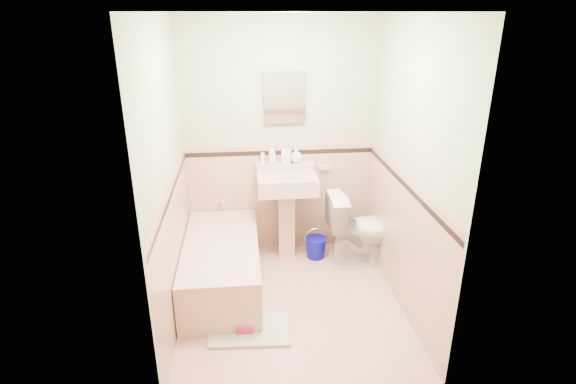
{
  "coord_description": "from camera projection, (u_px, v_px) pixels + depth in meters",
  "views": [
    {
      "loc": [
        -0.39,
        -3.52,
        2.49
      ],
      "look_at": [
        0.0,
        0.25,
        1.0
      ],
      "focal_mm": 28.38,
      "sensor_mm": 36.0,
      "label": 1
    }
  ],
  "objects": [
    {
      "name": "shoe",
      "position": [
        245.0,
        329.0,
        3.76
      ],
      "size": [
        0.14,
        0.07,
        0.05
      ],
      "primitive_type": "cube",
      "rotation": [
        0.0,
        0.0,
        0.03
      ],
      "color": "#BF1E59",
      "rests_on": "bath_mat"
    },
    {
      "name": "wainscot_left",
      "position": [
        176.0,
        250.0,
        3.89
      ],
      "size": [
        0.0,
        2.2,
        2.2
      ],
      "primitive_type": "plane",
      "rotation": [
        1.57,
        0.0,
        1.57
      ],
      "color": "tan",
      "rests_on": "ground"
    },
    {
      "name": "wainscot_back",
      "position": [
        280.0,
        198.0,
        4.99
      ],
      "size": [
        2.0,
        0.0,
        2.0
      ],
      "primitive_type": "plane",
      "rotation": [
        1.57,
        0.0,
        0.0
      ],
      "color": "tan",
      "rests_on": "ground"
    },
    {
      "name": "medicine_cabinet",
      "position": [
        285.0,
        98.0,
        4.58
      ],
      "size": [
        0.37,
        0.04,
        0.46
      ],
      "primitive_type": "cube",
      "color": "white",
      "rests_on": "wall_back"
    },
    {
      "name": "ceiling",
      "position": [
        292.0,
        12.0,
        3.29
      ],
      "size": [
        2.2,
        2.2,
        0.0
      ],
      "primitive_type": "plane",
      "rotation": [
        3.14,
        0.0,
        0.0
      ],
      "color": "white",
      "rests_on": "ground"
    },
    {
      "name": "soap_bottle_left",
      "position": [
        272.0,
        154.0,
        4.75
      ],
      "size": [
        0.09,
        0.09,
        0.2
      ],
      "primitive_type": "imported",
      "rotation": [
        0.0,
        0.0,
        0.21
      ],
      "color": "#B2B2B2",
      "rests_on": "sink"
    },
    {
      "name": "wall_left",
      "position": [
        168.0,
        179.0,
        3.65
      ],
      "size": [
        0.0,
        2.5,
        2.5
      ],
      "primitive_type": "plane",
      "rotation": [
        1.57,
        0.0,
        1.57
      ],
      "color": "beige",
      "rests_on": "ground"
    },
    {
      "name": "bucket",
      "position": [
        316.0,
        248.0,
        4.95
      ],
      "size": [
        0.29,
        0.29,
        0.23
      ],
      "primitive_type": null,
      "rotation": [
        0.0,
        0.0,
        -0.3
      ],
      "color": "#06068D",
      "rests_on": "floor"
    },
    {
      "name": "accent_front",
      "position": [
        310.0,
        253.0,
        2.8
      ],
      "size": [
        2.0,
        0.0,
        2.0
      ],
      "primitive_type": "plane",
      "rotation": [
        -1.57,
        0.0,
        0.0
      ],
      "color": "black",
      "rests_on": "ground"
    },
    {
      "name": "wall_front",
      "position": [
        311.0,
        235.0,
        2.73
      ],
      "size": [
        2.5,
        0.0,
        2.5
      ],
      "primitive_type": "plane",
      "rotation": [
        -1.57,
        0.0,
        0.0
      ],
      "color": "beige",
      "rests_on": "ground"
    },
    {
      "name": "cap_front",
      "position": [
        311.0,
        238.0,
        2.76
      ],
      "size": [
        2.0,
        0.0,
        2.0
      ],
      "primitive_type": "plane",
      "rotation": [
        -1.57,
        0.0,
        0.0
      ],
      "color": "tan",
      "rests_on": "ground"
    },
    {
      "name": "bath_mat",
      "position": [
        250.0,
        329.0,
        3.83
      ],
      "size": [
        0.69,
        0.48,
        0.03
      ],
      "primitive_type": "cube",
      "rotation": [
        0.0,
        0.0,
        -0.06
      ],
      "color": "gray",
      "rests_on": "floor"
    },
    {
      "name": "accent_right",
      "position": [
        405.0,
        185.0,
        3.89
      ],
      "size": [
        0.0,
        2.2,
        2.2
      ],
      "primitive_type": "plane",
      "rotation": [
        1.57,
        0.0,
        -1.57
      ],
      "color": "black",
      "rests_on": "ground"
    },
    {
      "name": "sink",
      "position": [
        287.0,
        217.0,
        4.83
      ],
      "size": [
        0.61,
        0.5,
        0.95
      ],
      "primitive_type": null,
      "color": "tan",
      "rests_on": "floor"
    },
    {
      "name": "accent_left",
      "position": [
        171.0,
        194.0,
        3.7
      ],
      "size": [
        0.0,
        2.2,
        2.2
      ],
      "primitive_type": "plane",
      "rotation": [
        1.57,
        0.0,
        1.57
      ],
      "color": "black",
      "rests_on": "ground"
    },
    {
      "name": "soap_dish",
      "position": [
        324.0,
        167.0,
        4.89
      ],
      "size": [
        0.11,
        0.06,
        0.04
      ],
      "primitive_type": "cube",
      "color": "tan",
      "rests_on": "wall_back"
    },
    {
      "name": "wall_right",
      "position": [
        409.0,
        171.0,
        3.85
      ],
      "size": [
        0.0,
        2.5,
        2.5
      ],
      "primitive_type": "plane",
      "rotation": [
        1.57,
        0.0,
        -1.57
      ],
      "color": "beige",
      "rests_on": "ground"
    },
    {
      "name": "soap_bottle_right",
      "position": [
        296.0,
        155.0,
        4.78
      ],
      "size": [
        0.14,
        0.14,
        0.16
      ],
      "primitive_type": "imported",
      "rotation": [
        0.0,
        0.0,
        -0.08
      ],
      "color": "#B2B2B2",
      "rests_on": "sink"
    },
    {
      "name": "cap_right",
      "position": [
        406.0,
        174.0,
        3.85
      ],
      "size": [
        0.0,
        2.2,
        2.2
      ],
      "primitive_type": "plane",
      "rotation": [
        1.57,
        0.0,
        -1.57
      ],
      "color": "tan",
      "rests_on": "ground"
    },
    {
      "name": "floor",
      "position": [
        291.0,
        302.0,
        4.21
      ],
      "size": [
        2.2,
        2.2,
        0.0
      ],
      "primitive_type": "plane",
      "color": "tan",
      "rests_on": "ground"
    },
    {
      "name": "tub_faucet",
      "position": [
        222.0,
        199.0,
        4.89
      ],
      "size": [
        0.04,
        0.12,
        0.04
      ],
      "primitive_type": "cylinder",
      "rotation": [
        1.57,
        0.0,
        0.0
      ],
      "color": "silver",
      "rests_on": "wall_back"
    },
    {
      "name": "toilet",
      "position": [
        364.0,
        229.0,
        4.75
      ],
      "size": [
        0.78,
        0.45,
        0.79
      ],
      "primitive_type": "imported",
      "rotation": [
        0.0,
        0.0,
        1.58
      ],
      "color": "white",
      "rests_on": "floor"
    },
    {
      "name": "tube",
      "position": [
        263.0,
        158.0,
        4.76
      ],
      "size": [
        0.04,
        0.04,
        0.12
      ],
      "primitive_type": "cylinder",
      "rotation": [
        0.0,
        0.0,
        -0.04
      ],
      "color": "white",
      "rests_on": "sink"
    },
    {
      "name": "bathtub",
      "position": [
        222.0,
        266.0,
        4.37
      ],
      "size": [
        0.7,
        1.5,
        0.45
      ],
      "primitive_type": "cube",
      "color": "tan",
      "rests_on": "floor"
    },
    {
      "name": "cap_left",
      "position": [
        170.0,
        183.0,
        3.67
      ],
      "size": [
        0.0,
        2.2,
        2.2
      ],
      "primitive_type": "plane",
      "rotation": [
        1.57,
        0.0,
        1.57
      ],
      "color": "tan",
      "rests_on": "ground"
    },
    {
      "name": "wall_back",
      "position": [
        280.0,
        140.0,
        4.77
      ],
      "size": [
        2.5,
        0.0,
        2.5
      ],
      "primitive_type": "plane",
      "rotation": [
        1.57,
        0.0,
        0.0
      ],
      "color": "beige",
      "rests_on": "ground"
    },
    {
      "name": "sink_faucet",
      "position": [
        285.0,
        170.0,
        4.79
      ],
      "size": [
        0.02,
        0.02,
        0.1
      ],
      "primitive_type": "cylinder",
      "color": "silver",
      "rests_on": "sink"
    },
    {
      "name": "wainscot_front",
      "position": [
        309.0,
        323.0,
        2.98
      ],
      "size": [
        2.0,
        0.0,
        2.0
      ],
      "primitive_type": "plane",
      "rotation": [
        -1.57,
        0.0,
        0.0
      ],
      "color": "tan",
      "rests_on": "ground"
    },
    {
      "name": "cap_back",
      "position": [
        280.0,
        144.0,
        4.76
      ],
      "size": [
        2.0,
        0.0,
        2.0
      ],
      "primitive_type": "plane",
      "rotation": [
        1.57,
        0.0,
        0.0
      ],
      "color": "tan",
      "rests_on": "ground"
    },
    {
      "name": "soap_bottle_mid",
      "position": [
        286.0,
        153.0,
        4.76
      ],
      "size": [
        0.11,
        0.12,
        0.21
      ],
      "primitive_type": "imported",
      "rotation": [
        0.0,
        0.0,
        -0.22
      ],
      "color": "#B2B2B2",
      "rests_on": "sink"
    },
    {
      "name": "accent_back",
      "position": [
        280.0,
        153.0,
        4.8
      ],
      "size": [
        2.0,
        0.0,
        2.0
      ],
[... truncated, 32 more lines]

